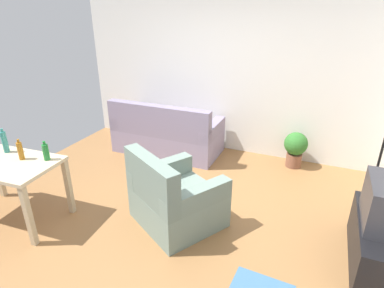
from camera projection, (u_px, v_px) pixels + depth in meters
name	position (u px, v px, depth m)	size (l,w,h in m)	color
ground_plane	(169.00, 214.00, 3.93)	(5.20, 4.40, 0.02)	olive
wall_rear	(227.00, 72.00, 5.24)	(5.20, 0.10, 2.70)	silver
couch	(166.00, 136.00, 5.45)	(1.79, 0.84, 0.92)	gray
tv_stand	(378.00, 244.00, 3.06)	(0.44, 1.10, 0.48)	black
desk	(6.00, 170.00, 3.59)	(1.24, 0.78, 0.76)	#C6B28E
potted_plant	(295.00, 147.00, 4.95)	(0.36, 0.36, 0.57)	brown
armchair	(174.00, 199.00, 3.64)	(1.20, 1.18, 0.92)	slate
bottle_tall	(5.00, 142.00, 3.72)	(0.06, 0.06, 0.30)	teal
bottle_amber	(20.00, 151.00, 3.55)	(0.06, 0.06, 0.24)	#9E6019
bottle_green	(46.00, 152.00, 3.54)	(0.07, 0.07, 0.23)	#1E722D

